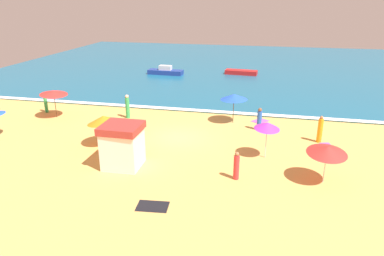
{
  "coord_description": "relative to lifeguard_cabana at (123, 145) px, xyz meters",
  "views": [
    {
      "loc": [
        5.98,
        -22.52,
        9.33
      ],
      "look_at": [
        0.98,
        0.04,
        0.8
      ],
      "focal_mm": 33.58,
      "sensor_mm": 36.0,
      "label": 1
    }
  ],
  "objects": [
    {
      "name": "beach_umbrella_0",
      "position": [
        -2.41,
        2.69,
        0.48
      ],
      "size": [
        2.87,
        2.84,
        2.14
      ],
      "color": "#4C3823",
      "rests_on": "ground_plane"
    },
    {
      "name": "small_boat_1",
      "position": [
        4.37,
        27.08,
        -0.94
      ],
      "size": [
        4.03,
        1.64,
        0.53
      ],
      "color": "red",
      "rests_on": "ocean_water"
    },
    {
      "name": "ground_plane",
      "position": [
        2.0,
        4.92,
        -1.31
      ],
      "size": [
        60.0,
        60.0,
        0.0
      ],
      "primitive_type": "plane",
      "color": "#E0A856"
    },
    {
      "name": "beachgoer_0",
      "position": [
        11.5,
        6.26,
        -0.43
      ],
      "size": [
        0.43,
        0.43,
        1.86
      ],
      "color": "orange",
      "rests_on": "ground_plane"
    },
    {
      "name": "beach_umbrella_4",
      "position": [
        5.36,
        9.0,
        0.77
      ],
      "size": [
        2.22,
        2.21,
        2.32
      ],
      "color": "#4C3823",
      "rests_on": "ground_plane"
    },
    {
      "name": "beach_towel_2",
      "position": [
        7.44,
        9.79,
        -1.3
      ],
      "size": [
        1.5,
        1.57,
        0.01
      ],
      "color": "#D84CA5",
      "rests_on": "ground_plane"
    },
    {
      "name": "beachgoer_3",
      "position": [
        7.42,
        7.77,
        -0.5
      ],
      "size": [
        0.44,
        0.44,
        1.7
      ],
      "color": "blue",
      "rests_on": "ground_plane"
    },
    {
      "name": "beach_towel_4",
      "position": [
        -2.88,
        6.5,
        -1.3
      ],
      "size": [
        1.35,
        1.31,
        0.01
      ],
      "color": "black",
      "rests_on": "ground_plane"
    },
    {
      "name": "ocean_water",
      "position": [
        2.0,
        32.92,
        -1.26
      ],
      "size": [
        60.0,
        44.0,
        0.1
      ],
      "primitive_type": "cube",
      "color": "#196084",
      "rests_on": "ground_plane"
    },
    {
      "name": "beach_towel_1",
      "position": [
        12.05,
        5.42,
        -1.3
      ],
      "size": [
        1.07,
        1.76,
        0.01
      ],
      "color": "#D84CA5",
      "rests_on": "ground_plane"
    },
    {
      "name": "beach_towel_3",
      "position": [
        3.0,
        -3.76,
        -1.3
      ],
      "size": [
        1.59,
        1.14,
        0.01
      ],
      "color": "black",
      "rests_on": "ground_plane"
    },
    {
      "name": "beachgoer_1",
      "position": [
        -10.43,
        8.21,
        -0.5
      ],
      "size": [
        0.33,
        0.33,
        1.66
      ],
      "color": "green",
      "rests_on": "ground_plane"
    },
    {
      "name": "beachgoer_4",
      "position": [
        6.55,
        -0.18,
        -0.55
      ],
      "size": [
        0.43,
        0.43,
        1.59
      ],
      "color": "red",
      "rests_on": "ground_plane"
    },
    {
      "name": "beach_towel_0",
      "position": [
        -1.41,
        4.05,
        -1.3
      ],
      "size": [
        1.12,
        0.92,
        0.01
      ],
      "color": "#D84CA5",
      "rests_on": "ground_plane"
    },
    {
      "name": "beach_umbrella_6",
      "position": [
        8.01,
        2.96,
        0.77
      ],
      "size": [
        2.13,
        2.14,
        2.36
      ],
      "color": "silver",
      "rests_on": "ground_plane"
    },
    {
      "name": "lifeguard_cabana",
      "position": [
        0.0,
        0.0,
        0.0
      ],
      "size": [
        2.2,
        2.12,
        2.56
      ],
      "color": "white",
      "rests_on": "ground_plane"
    },
    {
      "name": "beach_umbrella_3",
      "position": [
        11.12,
        0.44,
        0.56
      ],
      "size": [
        2.33,
        2.35,
        2.18
      ],
      "color": "silver",
      "rests_on": "ground_plane"
    },
    {
      "name": "small_boat_0",
      "position": [
        -4.88,
        25.08,
        -0.84
      ],
      "size": [
        4.4,
        1.57,
        1.11
      ],
      "color": "navy",
      "rests_on": "ocean_water"
    },
    {
      "name": "beachgoer_2",
      "position": [
        -3.1,
        8.32,
        -0.37
      ],
      "size": [
        0.39,
        0.39,
        1.94
      ],
      "color": "green",
      "rests_on": "ground_plane"
    },
    {
      "name": "beach_umbrella_5",
      "position": [
        -8.85,
        7.19,
        0.76
      ],
      "size": [
        2.77,
        2.76,
        2.32
      ],
      "color": "#4C3823",
      "rests_on": "ground_plane"
    },
    {
      "name": "wave_breaker_foam",
      "position": [
        2.0,
        11.22,
        -1.2
      ],
      "size": [
        57.0,
        0.7,
        0.01
      ],
      "primitive_type": "cube",
      "color": "white",
      "rests_on": "ocean_water"
    }
  ]
}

